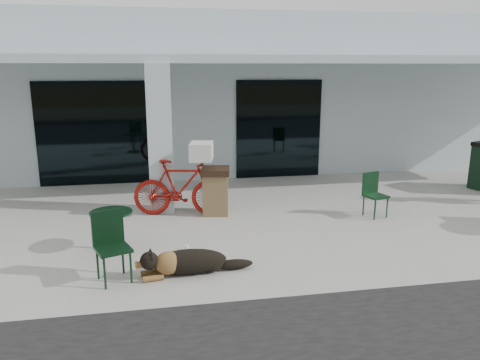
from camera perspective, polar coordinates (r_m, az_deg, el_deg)
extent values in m
plane|color=#B1AFA7|center=(8.34, 1.40, -7.83)|extent=(80.00, 80.00, 0.00)
cube|color=silver|center=(16.19, -4.79, 10.80)|extent=(22.00, 7.00, 4.50)
cube|color=black|center=(12.79, -17.56, 5.39)|extent=(2.80, 0.06, 2.70)
cube|color=black|center=(13.14, 4.73, 6.18)|extent=(2.40, 0.06, 2.70)
cube|color=silver|center=(10.01, -9.74, 4.88)|extent=(0.50, 0.50, 3.12)
cube|color=silver|center=(11.31, -2.33, 14.45)|extent=(22.00, 2.80, 0.18)
imported|color=maroon|center=(9.82, -7.25, -0.95)|extent=(2.05, 0.94, 1.19)
cube|color=white|center=(9.60, -4.73, 3.51)|extent=(0.56, 0.68, 0.36)
cylinder|color=white|center=(8.12, -6.51, -8.20)|extent=(0.08, 0.08, 0.09)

